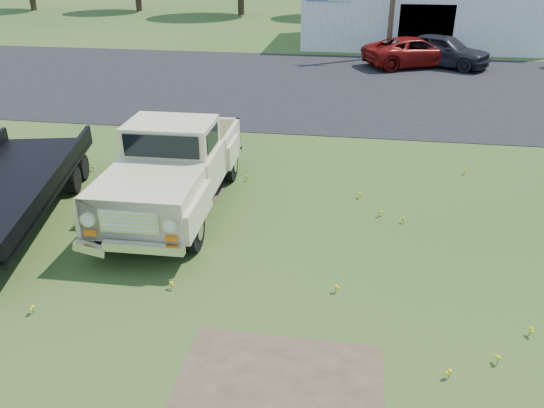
{
  "coord_description": "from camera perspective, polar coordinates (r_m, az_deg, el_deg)",
  "views": [
    {
      "loc": [
        2.27,
        -8.7,
        5.74
      ],
      "look_at": [
        0.76,
        1.0,
        0.89
      ],
      "focal_mm": 35.0,
      "sensor_mm": 36.0,
      "label": 1
    }
  ],
  "objects": [
    {
      "name": "red_pickup",
      "position": [
        28.98,
        15.04,
        15.5
      ],
      "size": [
        5.7,
        4.32,
        1.44
      ],
      "primitive_type": "imported",
      "rotation": [
        0.0,
        0.0,
        2.0
      ],
      "color": "maroon",
      "rests_on": "ground"
    },
    {
      "name": "flatbed_trailer",
      "position": [
        13.17,
        -26.85,
        2.06
      ],
      "size": [
        3.89,
        7.39,
        1.92
      ],
      "primitive_type": null,
      "rotation": [
        0.0,
        0.0,
        0.23
      ],
      "color": "black",
      "rests_on": "ground"
    },
    {
      "name": "dark_sedan",
      "position": [
        29.33,
        17.85,
        15.45
      ],
      "size": [
        5.06,
        3.98,
        1.61
      ],
      "primitive_type": "imported",
      "rotation": [
        0.0,
        0.0,
        1.06
      ],
      "color": "black",
      "rests_on": "ground"
    },
    {
      "name": "commercial_building",
      "position": [
        36.07,
        15.69,
        19.64
      ],
      "size": [
        14.2,
        8.2,
        4.15
      ],
      "color": "beige",
      "rests_on": "ground"
    },
    {
      "name": "ground",
      "position": [
        10.67,
        -4.9,
        -6.35
      ],
      "size": [
        140.0,
        140.0,
        0.0
      ],
      "primitive_type": "plane",
      "color": "#2A4D18",
      "rests_on": "ground"
    },
    {
      "name": "dirt_patch_b",
      "position": [
        14.14,
        -9.54,
        1.99
      ],
      "size": [
        2.2,
        1.6,
        0.01
      ],
      "primitive_type": "cube",
      "color": "#453824",
      "rests_on": "ground"
    },
    {
      "name": "dirt_patch_a",
      "position": [
        8.13,
        0.85,
        -18.65
      ],
      "size": [
        3.0,
        2.0,
        0.01
      ],
      "primitive_type": "cube",
      "color": "#453824",
      "rests_on": "ground"
    },
    {
      "name": "asphalt_lot",
      "position": [
        24.49,
        3.38,
        12.73
      ],
      "size": [
        90.0,
        14.0,
        0.02
      ],
      "primitive_type": "cube",
      "color": "black",
      "rests_on": "ground"
    },
    {
      "name": "vintage_pickup_truck",
      "position": [
        12.54,
        -10.52,
        4.05
      ],
      "size": [
        2.43,
        6.0,
        2.16
      ],
      "primitive_type": null,
      "rotation": [
        0.0,
        0.0,
        0.02
      ],
      "color": "beige",
      "rests_on": "ground"
    }
  ]
}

